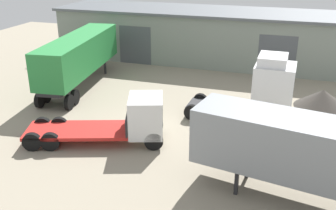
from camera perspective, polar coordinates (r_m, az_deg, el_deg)
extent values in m
plane|color=gray|center=(23.87, -2.93, -4.22)|extent=(60.00, 60.00, 0.00)
cube|color=gray|center=(39.06, 6.19, 9.80)|extent=(29.72, 6.87, 4.65)
cube|color=#565B60|center=(38.62, 6.34, 13.35)|extent=(30.22, 7.37, 0.25)
cube|color=#4C5156|center=(37.89, -4.78, 8.65)|extent=(3.20, 0.08, 3.60)
cube|color=#4C5156|center=(35.12, 15.51, 6.84)|extent=(3.20, 0.08, 3.60)
cube|color=silver|center=(25.31, 15.01, 1.99)|extent=(2.44, 2.54, 3.38)
cube|color=silver|center=(24.74, 14.99, 6.33)|extent=(1.71, 2.13, 0.60)
cube|color=black|center=(25.06, 17.81, 3.12)|extent=(0.12, 2.10, 1.22)
cube|color=#232326|center=(26.24, 7.50, -0.37)|extent=(4.24, 2.07, 0.24)
cylinder|color=#B2B2B7|center=(27.12, 9.16, -0.09)|extent=(1.11, 0.58, 0.56)
cylinder|color=black|center=(26.91, 16.12, -0.77)|extent=(1.02, 0.32, 1.02)
cylinder|color=black|center=(24.89, 15.78, -2.65)|extent=(1.02, 0.32, 1.02)
cylinder|color=black|center=(27.41, 6.53, 0.41)|extent=(1.02, 0.32, 1.02)
cylinder|color=black|center=(25.42, 5.43, -1.32)|extent=(1.02, 0.32, 1.02)
cylinder|color=black|center=(27.59, 4.71, 0.64)|extent=(1.02, 0.32, 1.02)
cylinder|color=black|center=(25.62, 3.47, -1.07)|extent=(1.02, 0.32, 1.02)
cube|color=#28843D|center=(31.96, -12.78, 7.29)|extent=(3.88, 11.55, 2.69)
cube|color=#232326|center=(32.35, -12.56, 4.79)|extent=(3.14, 11.46, 0.24)
cube|color=#232326|center=(35.89, -11.53, 5.46)|extent=(0.18, 0.18, 1.11)
cube|color=#232326|center=(35.33, -9.12, 5.36)|extent=(0.18, 0.18, 1.11)
cylinder|color=black|center=(29.75, -17.24, 1.37)|extent=(0.43, 1.12, 1.09)
cylinder|color=black|center=(28.80, -13.36, 1.10)|extent=(0.43, 1.12, 1.09)
cylinder|color=black|center=(28.93, -18.13, 0.67)|extent=(0.43, 1.12, 1.09)
cylinder|color=black|center=(27.96, -14.17, 0.38)|extent=(0.43, 1.12, 1.09)
cube|color=silver|center=(22.38, -3.23, -1.50)|extent=(2.57, 2.89, 2.20)
cube|color=black|center=(22.21, -0.88, -0.55)|extent=(0.73, 1.93, 0.88)
cube|color=red|center=(23.26, -12.88, -3.61)|extent=(6.39, 4.19, 0.20)
cube|color=#232326|center=(22.60, -5.82, -2.37)|extent=(0.89, 2.31, 1.10)
cylinder|color=black|center=(23.78, -2.00, -2.91)|extent=(1.10, 0.63, 1.06)
cylinder|color=black|center=(21.89, -2.09, -5.24)|extent=(1.10, 0.63, 1.06)
cylinder|color=black|center=(24.57, -15.50, -2.90)|extent=(1.10, 0.63, 1.06)
cylinder|color=black|center=(22.75, -16.73, -5.13)|extent=(1.10, 0.63, 1.06)
cylinder|color=black|center=(24.84, -17.73, -2.88)|extent=(1.10, 0.63, 1.06)
cylinder|color=black|center=(23.04, -19.13, -5.08)|extent=(1.10, 0.63, 1.06)
cube|color=gray|center=(17.56, 22.50, -6.66)|extent=(11.90, 4.57, 2.57)
cube|color=#232326|center=(18.23, 21.86, -10.54)|extent=(11.76, 3.83, 0.24)
cube|color=#232326|center=(18.45, 9.89, -11.18)|extent=(0.19, 0.19, 1.11)
cube|color=#232326|center=(19.76, 11.43, -8.87)|extent=(0.19, 0.19, 1.11)
cone|color=#423D38|center=(29.55, 21.49, 0.87)|extent=(3.78, 3.78, 1.29)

